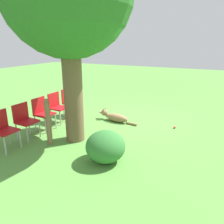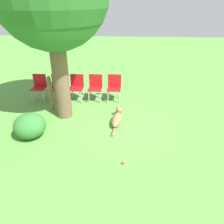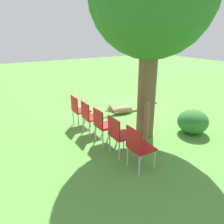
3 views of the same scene
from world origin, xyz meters
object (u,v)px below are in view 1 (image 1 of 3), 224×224
fence_post (48,122)px  red_chair_3 (25,119)px  red_chair_1 (57,105)px  tennis_ball (175,127)px  red_chair_0 (70,100)px  red_chair_2 (42,111)px  red_chair_4 (3,128)px  dog (114,117)px

fence_post → red_chair_3: fence_post is taller
red_chair_1 → tennis_ball: 3.37m
red_chair_0 → red_chair_2: 1.25m
red_chair_4 → fence_post: bearing=41.9°
red_chair_2 → red_chair_3: bearing=-86.3°
dog → red_chair_0: 1.54m
fence_post → red_chair_0: size_ratio=1.26×
red_chair_0 → red_chair_2: same height
dog → red_chair_4: (1.38, 2.66, 0.38)m
red_chair_0 → red_chair_1: 0.62m
red_chair_0 → dog: bearing=7.5°
red_chair_3 → fence_post: bearing=0.8°
red_chair_1 → red_chair_2: 0.62m
fence_post → red_chair_0: bearing=-66.3°
dog → fence_post: size_ratio=1.17×
dog → red_chair_3: size_ratio=1.47×
red_chair_1 → red_chair_4: size_ratio=1.00×
red_chair_4 → tennis_ball: size_ratio=12.68×
red_chair_2 → tennis_ball: 3.58m
dog → tennis_ball: 1.75m
red_chair_0 → tennis_ball: (-3.22, -0.36, -0.47)m
red_chair_4 → tennis_ball: bearing=43.8°
fence_post → tennis_ball: bearing=-136.9°
red_chair_2 → red_chair_0: bearing=93.7°
red_chair_0 → red_chair_3: bearing=-86.3°
red_chair_1 → red_chair_2: bearing=-86.3°
red_chair_3 → red_chair_4: bearing=-86.3°
fence_post → tennis_ball: 3.32m
red_chair_0 → red_chair_1: bearing=-86.3°
dog → red_chair_4: size_ratio=1.47×
fence_post → red_chair_4: 0.95m
dog → red_chair_4: bearing=69.6°
red_chair_0 → red_chair_4: 2.50m
red_chair_2 → red_chair_3: 0.62m
fence_post → red_chair_3: 0.75m
fence_post → red_chair_2: bearing=-39.2°
red_chair_2 → red_chair_4: same height
red_chair_0 → red_chair_3: same height
dog → tennis_ball: size_ratio=18.67×
tennis_ball → red_chair_2: bearing=26.9°
red_chair_4 → red_chair_0: bearing=93.7°
red_chair_3 → tennis_ball: (-3.14, -2.23, -0.47)m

